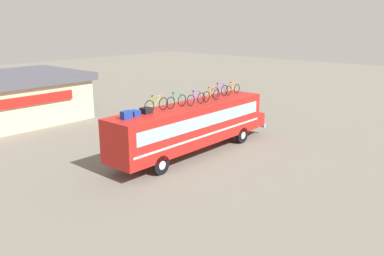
{
  "coord_description": "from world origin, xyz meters",
  "views": [
    {
      "loc": [
        -17.82,
        -15.7,
        8.07
      ],
      "look_at": [
        0.11,
        0.0,
        1.64
      ],
      "focal_mm": 37.59,
      "sensor_mm": 36.0,
      "label": 1
    }
  ],
  "objects_px": {
    "bus": "(193,124)",
    "rooftop_bicycle_2": "(176,101)",
    "luggage_bag_1": "(126,115)",
    "luggage_bag_2": "(135,113)",
    "rooftop_bicycle_4": "(211,95)",
    "rooftop_bicycle_1": "(156,105)",
    "rooftop_bicycle_6": "(233,89)",
    "rooftop_bicycle_3": "(196,99)",
    "luggage_bag_3": "(146,110)",
    "rooftop_bicycle_5": "(220,91)"
  },
  "relations": [
    {
      "from": "bus",
      "to": "rooftop_bicycle_4",
      "type": "height_order",
      "value": "rooftop_bicycle_4"
    },
    {
      "from": "luggage_bag_2",
      "to": "rooftop_bicycle_3",
      "type": "xyz_separation_m",
      "value": [
        4.35,
        -0.58,
        0.23
      ]
    },
    {
      "from": "bus",
      "to": "rooftop_bicycle_2",
      "type": "distance_m",
      "value": 2.13
    },
    {
      "from": "rooftop_bicycle_2",
      "to": "rooftop_bicycle_6",
      "type": "distance_m",
      "value": 5.73
    },
    {
      "from": "luggage_bag_1",
      "to": "rooftop_bicycle_3",
      "type": "relative_size",
      "value": 0.36
    },
    {
      "from": "rooftop_bicycle_6",
      "to": "luggage_bag_2",
      "type": "bearing_deg",
      "value": 178.97
    },
    {
      "from": "rooftop_bicycle_1",
      "to": "rooftop_bicycle_4",
      "type": "xyz_separation_m",
      "value": [
        4.34,
        -0.44,
        -0.02
      ]
    },
    {
      "from": "luggage_bag_3",
      "to": "rooftop_bicycle_4",
      "type": "bearing_deg",
      "value": -6.15
    },
    {
      "from": "luggage_bag_1",
      "to": "luggage_bag_2",
      "type": "height_order",
      "value": "luggage_bag_1"
    },
    {
      "from": "luggage_bag_1",
      "to": "rooftop_bicycle_1",
      "type": "xyz_separation_m",
      "value": [
        2.24,
        0.1,
        0.19
      ]
    },
    {
      "from": "luggage_bag_2",
      "to": "rooftop_bicycle_4",
      "type": "bearing_deg",
      "value": -5.5
    },
    {
      "from": "luggage_bag_2",
      "to": "rooftop_bicycle_3",
      "type": "distance_m",
      "value": 4.4
    },
    {
      "from": "rooftop_bicycle_3",
      "to": "rooftop_bicycle_4",
      "type": "height_order",
      "value": "rooftop_bicycle_4"
    },
    {
      "from": "rooftop_bicycle_6",
      "to": "rooftop_bicycle_5",
      "type": "bearing_deg",
      "value": 177.51
    },
    {
      "from": "bus",
      "to": "rooftop_bicycle_2",
      "type": "relative_size",
      "value": 7.68
    },
    {
      "from": "bus",
      "to": "rooftop_bicycle_3",
      "type": "xyz_separation_m",
      "value": [
        0.03,
        -0.24,
        1.63
      ]
    },
    {
      "from": "rooftop_bicycle_1",
      "to": "bus",
      "type": "bearing_deg",
      "value": -4.34
    },
    {
      "from": "luggage_bag_2",
      "to": "rooftop_bicycle_4",
      "type": "distance_m",
      "value": 5.87
    },
    {
      "from": "rooftop_bicycle_2",
      "to": "luggage_bag_1",
      "type": "bearing_deg",
      "value": 179.69
    },
    {
      "from": "rooftop_bicycle_5",
      "to": "luggage_bag_2",
      "type": "bearing_deg",
      "value": 179.24
    },
    {
      "from": "rooftop_bicycle_3",
      "to": "rooftop_bicycle_6",
      "type": "height_order",
      "value": "rooftop_bicycle_3"
    },
    {
      "from": "bus",
      "to": "rooftop_bicycle_4",
      "type": "xyz_separation_m",
      "value": [
        1.52,
        -0.22,
        1.64
      ]
    },
    {
      "from": "bus",
      "to": "luggage_bag_2",
      "type": "bearing_deg",
      "value": 175.51
    },
    {
      "from": "luggage_bag_2",
      "to": "rooftop_bicycle_2",
      "type": "height_order",
      "value": "rooftop_bicycle_2"
    },
    {
      "from": "rooftop_bicycle_1",
      "to": "rooftop_bicycle_2",
      "type": "height_order",
      "value": "rooftop_bicycle_1"
    },
    {
      "from": "luggage_bag_2",
      "to": "rooftop_bicycle_4",
      "type": "relative_size",
      "value": 0.31
    },
    {
      "from": "bus",
      "to": "rooftop_bicycle_1",
      "type": "bearing_deg",
      "value": 175.66
    },
    {
      "from": "rooftop_bicycle_2",
      "to": "rooftop_bicycle_5",
      "type": "distance_m",
      "value": 4.36
    },
    {
      "from": "rooftop_bicycle_3",
      "to": "luggage_bag_1",
      "type": "bearing_deg",
      "value": 176.06
    },
    {
      "from": "rooftop_bicycle_4",
      "to": "rooftop_bicycle_1",
      "type": "bearing_deg",
      "value": 174.24
    },
    {
      "from": "rooftop_bicycle_1",
      "to": "rooftop_bicycle_6",
      "type": "bearing_deg",
      "value": -0.26
    },
    {
      "from": "rooftop_bicycle_1",
      "to": "rooftop_bicycle_5",
      "type": "distance_m",
      "value": 5.84
    },
    {
      "from": "luggage_bag_1",
      "to": "luggage_bag_3",
      "type": "distance_m",
      "value": 1.57
    },
    {
      "from": "rooftop_bicycle_3",
      "to": "rooftop_bicycle_2",
      "type": "bearing_deg",
      "value": 166.44
    },
    {
      "from": "rooftop_bicycle_1",
      "to": "rooftop_bicycle_2",
      "type": "xyz_separation_m",
      "value": [
        1.48,
        -0.12,
        -0.01
      ]
    },
    {
      "from": "bus",
      "to": "rooftop_bicycle_6",
      "type": "height_order",
      "value": "rooftop_bicycle_6"
    },
    {
      "from": "luggage_bag_2",
      "to": "rooftop_bicycle_4",
      "type": "height_order",
      "value": "rooftop_bicycle_4"
    },
    {
      "from": "rooftop_bicycle_1",
      "to": "rooftop_bicycle_3",
      "type": "relative_size",
      "value": 1.11
    },
    {
      "from": "bus",
      "to": "rooftop_bicycle_1",
      "type": "distance_m",
      "value": 3.28
    },
    {
      "from": "luggage_bag_3",
      "to": "rooftop_bicycle_3",
      "type": "xyz_separation_m",
      "value": [
        3.53,
        -0.55,
        0.22
      ]
    },
    {
      "from": "luggage_bag_1",
      "to": "luggage_bag_3",
      "type": "height_order",
      "value": "luggage_bag_1"
    },
    {
      "from": "bus",
      "to": "luggage_bag_1",
      "type": "xyz_separation_m",
      "value": [
        -5.07,
        0.11,
        1.47
      ]
    },
    {
      "from": "luggage_bag_2",
      "to": "rooftop_bicycle_2",
      "type": "distance_m",
      "value": 3.0
    },
    {
      "from": "bus",
      "to": "luggage_bag_1",
      "type": "distance_m",
      "value": 5.27
    },
    {
      "from": "rooftop_bicycle_3",
      "to": "rooftop_bicycle_5",
      "type": "relative_size",
      "value": 0.91
    },
    {
      "from": "rooftop_bicycle_1",
      "to": "rooftop_bicycle_4",
      "type": "height_order",
      "value": "rooftop_bicycle_1"
    },
    {
      "from": "rooftop_bicycle_2",
      "to": "rooftop_bicycle_3",
      "type": "bearing_deg",
      "value": -13.56
    },
    {
      "from": "bus",
      "to": "luggage_bag_3",
      "type": "distance_m",
      "value": 3.79
    },
    {
      "from": "luggage_bag_3",
      "to": "rooftop_bicycle_2",
      "type": "relative_size",
      "value": 0.33
    },
    {
      "from": "luggage_bag_3",
      "to": "rooftop_bicycle_4",
      "type": "distance_m",
      "value": 5.06
    }
  ]
}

